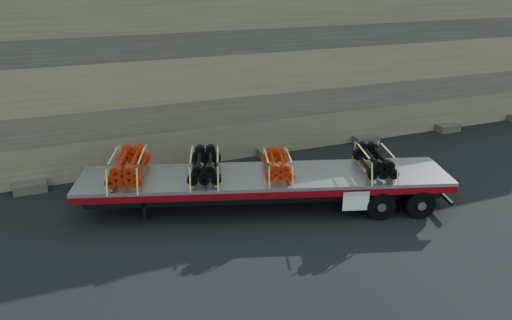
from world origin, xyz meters
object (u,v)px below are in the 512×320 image
at_px(bundle_rear, 375,161).
at_px(bundle_front, 129,167).
at_px(bundle_midrear, 278,165).
at_px(trailer, 264,191).
at_px(bundle_midfront, 205,166).

bearing_deg(bundle_rear, bundle_front, -180.00).
bearing_deg(bundle_midrear, trailer, -180.00).
distance_m(bundle_midfront, bundle_rear, 5.91).
relative_size(bundle_midfront, bundle_rear, 1.03).
bearing_deg(bundle_rear, trailer, -180.00).
relative_size(bundle_front, bundle_midfront, 1.06).
distance_m(bundle_front, bundle_midfront, 2.57).
distance_m(bundle_midrear, bundle_rear, 3.42).
xyz_separation_m(bundle_front, bundle_midfront, (2.45, -0.78, -0.02)).
height_order(bundle_midfront, bundle_midrear, bundle_midfront).
xyz_separation_m(trailer, bundle_rear, (3.68, -1.18, 1.01)).
distance_m(bundle_front, bundle_rear, 8.48).
height_order(trailer, bundle_midfront, bundle_midfront).
distance_m(trailer, bundle_midrear, 1.07).
height_order(bundle_front, bundle_midrear, bundle_front).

